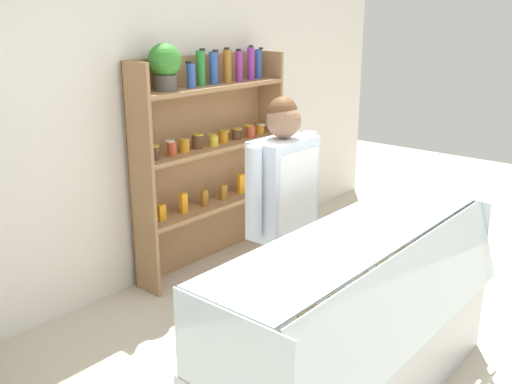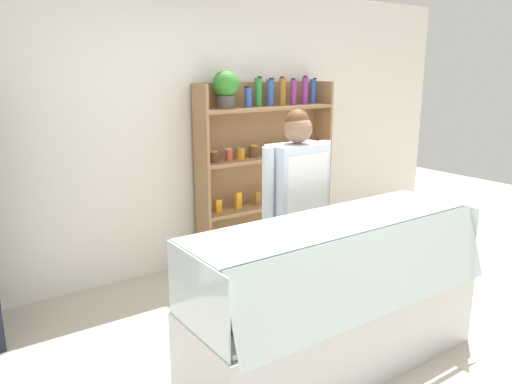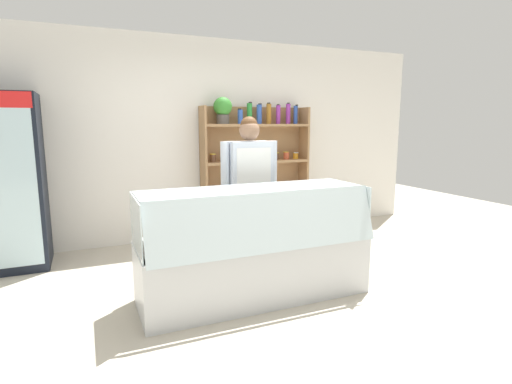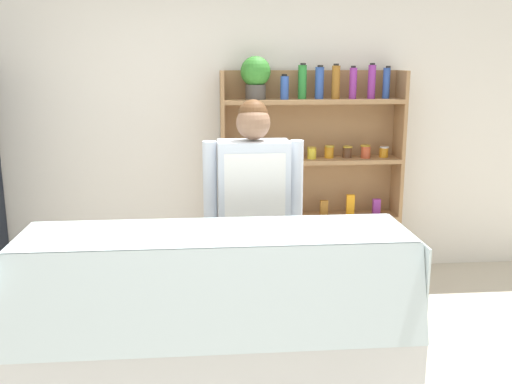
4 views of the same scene
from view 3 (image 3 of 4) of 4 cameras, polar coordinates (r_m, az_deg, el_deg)
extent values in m
plane|color=beige|center=(3.94, 1.76, -13.81)|extent=(12.00, 12.00, 0.00)
cube|color=white|center=(5.59, -7.43, 7.39)|extent=(6.80, 0.10, 2.70)
cube|color=black|center=(5.05, -31.89, 1.18)|extent=(0.70, 0.65, 1.90)
cube|color=silver|center=(4.73, -32.46, 0.63)|extent=(0.62, 0.01, 1.70)
cylinder|color=#3356B2|center=(4.91, -31.68, -6.39)|extent=(0.06, 0.06, 0.16)
cylinder|color=#2D8C38|center=(4.88, -29.44, -6.26)|extent=(0.06, 0.06, 0.16)
cylinder|color=orange|center=(4.81, -32.21, -0.68)|extent=(0.06, 0.06, 0.16)
cylinder|color=red|center=(4.78, -29.94, -0.46)|extent=(0.06, 0.06, 0.17)
cylinder|color=#2D8C38|center=(4.75, -31.89, 5.23)|extent=(0.06, 0.06, 0.14)
cylinder|color=#9E6623|center=(4.73, -30.15, 5.39)|extent=(0.06, 0.06, 0.15)
cube|color=#9E754C|center=(5.76, -0.52, 3.06)|extent=(1.55, 0.02, 1.80)
cube|color=#9E754C|center=(5.37, -7.46, 2.49)|extent=(0.03, 0.28, 1.80)
cube|color=#9E754C|center=(5.97, 6.77, 3.23)|extent=(0.03, 0.28, 1.80)
cube|color=#9E754C|center=(5.68, 0.03, -0.71)|extent=(1.49, 0.28, 0.04)
cube|color=#9E754C|center=(5.61, 0.03, 4.36)|extent=(1.49, 0.28, 0.04)
cube|color=#9E754C|center=(5.59, 0.03, 9.52)|extent=(1.49, 0.28, 0.04)
cylinder|color=#4C4742|center=(5.41, -4.75, 10.31)|extent=(0.17, 0.17, 0.12)
sphere|color=#35842D|center=(5.42, -4.78, 12.07)|extent=(0.25, 0.25, 0.25)
cylinder|color=#3356B2|center=(5.47, -2.26, 10.69)|extent=(0.07, 0.07, 0.19)
cylinder|color=black|center=(5.50, -2.37, 11.75)|extent=(0.05, 0.05, 0.02)
cylinder|color=#2D8C38|center=(5.58, -0.93, 11.14)|extent=(0.07, 0.07, 0.28)
cylinder|color=black|center=(5.56, -0.83, 12.66)|extent=(0.05, 0.05, 0.02)
cylinder|color=#3356B2|center=(5.64, 0.46, 11.04)|extent=(0.07, 0.07, 0.26)
cylinder|color=black|center=(5.62, 0.57, 12.47)|extent=(0.05, 0.05, 0.02)
cylinder|color=#9E6623|center=(5.66, 1.84, 11.09)|extent=(0.07, 0.07, 0.27)
cylinder|color=black|center=(5.67, 1.83, 12.55)|extent=(0.04, 0.04, 0.02)
cylinder|color=purple|center=(5.73, 3.19, 10.98)|extent=(0.06, 0.06, 0.26)
cylinder|color=black|center=(5.74, 3.18, 12.34)|extent=(0.04, 0.04, 0.02)
cylinder|color=purple|center=(5.81, 4.62, 11.06)|extent=(0.06, 0.06, 0.28)
cylinder|color=black|center=(5.81, 4.65, 12.51)|extent=(0.04, 0.04, 0.02)
cylinder|color=#3356B2|center=(5.90, 5.67, 10.91)|extent=(0.06, 0.06, 0.26)
cylinder|color=black|center=(5.87, 5.84, 12.23)|extent=(0.04, 0.04, 0.02)
cylinder|color=brown|center=(5.39, -6.18, 4.81)|extent=(0.08, 0.08, 0.10)
cylinder|color=gold|center=(5.38, -6.19, 5.41)|extent=(0.09, 0.09, 0.01)
cylinder|color=#BF4C2D|center=(5.42, -4.45, 4.92)|extent=(0.07, 0.07, 0.11)
cylinder|color=silver|center=(5.43, -4.52, 5.58)|extent=(0.08, 0.08, 0.01)
cylinder|color=orange|center=(5.50, -3.03, 4.92)|extent=(0.09, 0.09, 0.10)
cylinder|color=gold|center=(5.49, -3.01, 5.48)|extent=(0.09, 0.09, 0.01)
cylinder|color=brown|center=(5.56, -1.59, 5.08)|extent=(0.08, 0.08, 0.11)
cylinder|color=gold|center=(5.54, -1.52, 5.72)|extent=(0.08, 0.08, 0.01)
cylinder|color=yellow|center=(5.59, 0.07, 4.97)|extent=(0.08, 0.08, 0.09)
cylinder|color=gold|center=(5.60, 0.00, 5.49)|extent=(0.08, 0.08, 0.01)
cylinder|color=orange|center=(5.68, 1.39, 5.10)|extent=(0.08, 0.08, 0.10)
cylinder|color=gold|center=(5.67, 1.46, 5.64)|extent=(0.08, 0.08, 0.01)
cylinder|color=brown|center=(5.75, 2.82, 5.12)|extent=(0.08, 0.08, 0.09)
cylinder|color=gold|center=(5.73, 2.91, 5.61)|extent=(0.08, 0.08, 0.01)
cylinder|color=#BF4C2D|center=(5.79, 4.36, 5.17)|extent=(0.08, 0.08, 0.10)
cylinder|color=gold|center=(5.80, 4.28, 5.73)|extent=(0.08, 0.08, 0.01)
cylinder|color=orange|center=(5.90, 5.68, 5.16)|extent=(0.08, 0.08, 0.08)
cylinder|color=silver|center=(5.88, 5.74, 5.61)|extent=(0.08, 0.08, 0.01)
cube|color=orange|center=(5.47, -5.65, -0.30)|extent=(0.07, 0.04, 0.13)
cube|color=orange|center=(5.54, -3.33, 0.06)|extent=(0.06, 0.04, 0.17)
cube|color=#9E6623|center=(5.62, -1.07, 0.10)|extent=(0.06, 0.04, 0.14)
cube|color=#9E6623|center=(5.72, 1.12, 0.20)|extent=(0.07, 0.04, 0.13)
cube|color=orange|center=(5.81, 3.23, 0.57)|extent=(0.07, 0.05, 0.18)
cube|color=purple|center=(5.92, 5.27, 0.51)|extent=(0.06, 0.04, 0.13)
cube|color=silver|center=(3.71, -0.27, -10.76)|extent=(2.06, 0.70, 0.55)
cube|color=white|center=(3.61, -0.27, -6.37)|extent=(2.00, 0.64, 0.03)
cube|color=silver|center=(3.27, 1.99, -4.39)|extent=(2.02, 0.16, 0.47)
cube|color=silver|center=(3.56, -0.59, 0.49)|extent=(2.02, 0.54, 0.01)
cube|color=silver|center=(3.31, -16.78, -4.64)|extent=(0.01, 0.66, 0.45)
cube|color=silver|center=(4.06, 13.08, -1.84)|extent=(0.01, 0.66, 0.45)
cube|color=beige|center=(3.45, -13.69, -6.65)|extent=(0.17, 0.12, 0.06)
cube|color=white|center=(3.26, -13.06, -7.71)|extent=(0.05, 0.03, 0.02)
cube|color=beige|center=(3.51, -9.21, -6.37)|extent=(0.16, 0.13, 0.04)
cube|color=white|center=(3.31, -8.31, -7.25)|extent=(0.05, 0.03, 0.02)
cube|color=tan|center=(3.58, -4.90, -5.83)|extent=(0.17, 0.14, 0.06)
cube|color=white|center=(3.39, -3.76, -6.76)|extent=(0.05, 0.03, 0.02)
cube|color=beige|center=(3.68, -0.78, -5.42)|extent=(0.16, 0.12, 0.05)
cube|color=white|center=(3.49, 0.54, -6.27)|extent=(0.05, 0.03, 0.02)
cube|color=tan|center=(3.79, 3.10, -4.96)|extent=(0.17, 0.12, 0.06)
cube|color=white|center=(3.61, 4.58, -5.76)|extent=(0.05, 0.03, 0.02)
cube|color=beige|center=(3.91, 6.74, -4.57)|extent=(0.17, 0.15, 0.05)
cube|color=white|center=(3.74, 8.35, -5.27)|extent=(0.05, 0.03, 0.02)
cube|color=tan|center=(4.06, 10.14, -4.13)|extent=(0.16, 0.14, 0.05)
cube|color=white|center=(3.89, 11.83, -4.79)|extent=(0.05, 0.03, 0.02)
cylinder|color=#C1706B|center=(3.26, -13.47, -7.01)|extent=(0.16, 0.14, 0.12)
cylinder|color=tan|center=(3.31, -9.68, -6.76)|extent=(0.16, 0.13, 0.11)
cylinder|color=white|center=(3.73, 7.53, -3.80)|extent=(0.07, 0.07, 0.24)
cylinder|color=white|center=(3.79, 8.83, -4.03)|extent=(0.07, 0.07, 0.19)
cylinder|color=#2D2D38|center=(4.36, -2.13, -6.12)|extent=(0.13, 0.13, 0.76)
cylinder|color=#2D2D38|center=(4.44, 0.28, -5.84)|extent=(0.13, 0.13, 0.76)
cube|color=silver|center=(4.26, -0.94, 3.04)|extent=(0.45, 0.24, 0.63)
cube|color=white|center=(4.20, -0.27, -1.69)|extent=(0.38, 0.01, 1.17)
cylinder|color=silver|center=(4.16, -4.46, 3.29)|extent=(0.09, 0.09, 0.57)
cylinder|color=silver|center=(4.37, 2.41, 3.62)|extent=(0.09, 0.09, 0.57)
sphere|color=#8C664C|center=(4.23, -0.95, 8.79)|extent=(0.22, 0.22, 0.22)
sphere|color=brown|center=(4.24, -1.01, 9.52)|extent=(0.18, 0.18, 0.18)
camera|label=1|loc=(2.20, -57.63, 19.93)|focal=40.00mm
camera|label=2|loc=(1.36, -62.95, 20.63)|focal=35.00mm
camera|label=4|loc=(1.40, 53.52, 18.46)|focal=40.00mm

